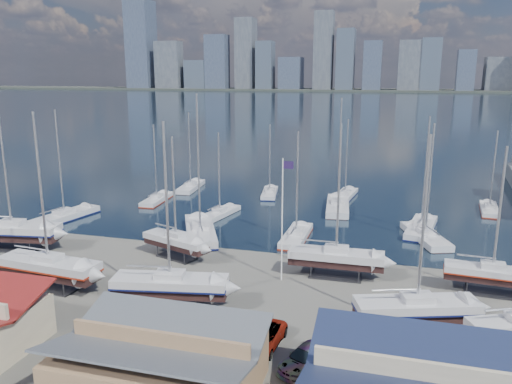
% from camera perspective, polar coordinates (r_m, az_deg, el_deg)
% --- Properties ---
extents(ground, '(1400.00, 1400.00, 0.00)m').
position_cam_1_polar(ground, '(47.36, -2.13, -10.92)').
color(ground, '#605E59').
rests_on(ground, ground).
extents(water, '(1400.00, 600.00, 0.40)m').
position_cam_1_polar(water, '(351.93, 13.49, 9.76)').
color(water, '#1A253C').
rests_on(water, ground).
extents(far_shore, '(1400.00, 80.00, 2.20)m').
position_cam_1_polar(far_shore, '(611.55, 14.50, 11.17)').
color(far_shore, '#2D332D').
rests_on(far_shore, ground).
extents(skyline, '(639.14, 43.80, 107.69)m').
position_cam_1_polar(skyline, '(605.58, 13.93, 14.79)').
color(skyline, '#475166').
rests_on(skyline, far_shore).
extents(shed_grey, '(12.60, 8.40, 4.17)m').
position_cam_1_polar(shed_grey, '(33.22, -10.95, -18.29)').
color(shed_grey, '#8C6B4C').
rests_on(shed_grey, ground).
extents(sailboat_cradle_0, '(11.13, 4.62, 17.35)m').
position_cam_1_polar(sailboat_cradle_0, '(62.97, -26.10, -4.02)').
color(sailboat_cradle_0, '#2D2D33').
rests_on(sailboat_cradle_0, ground).
extents(sailboat_cradle_1, '(10.31, 3.65, 16.31)m').
position_cam_1_polar(sailboat_cradle_1, '(50.38, -22.60, -7.90)').
color(sailboat_cradle_1, '#2D2D33').
rests_on(sailboat_cradle_1, ground).
extents(sailboat_cradle_2, '(8.24, 4.79, 13.21)m').
position_cam_1_polar(sailboat_cradle_2, '(54.63, -9.13, -5.54)').
color(sailboat_cradle_2, '#2D2D33').
rests_on(sailboat_cradle_2, ground).
extents(sailboat_cradle_3, '(10.13, 4.44, 15.85)m').
position_cam_1_polar(sailboat_cradle_3, '(43.53, -9.78, -10.41)').
color(sailboat_cradle_3, '#2D2D33').
rests_on(sailboat_cradle_3, ground).
extents(sailboat_cradle_4, '(9.19, 2.70, 15.02)m').
position_cam_1_polar(sailboat_cradle_4, '(49.66, 9.14, -7.38)').
color(sailboat_cradle_4, '#2D2D33').
rests_on(sailboat_cradle_4, ground).
extents(sailboat_cradle_5, '(9.80, 5.52, 15.33)m').
position_cam_1_polar(sailboat_cradle_5, '(40.90, 17.90, -12.54)').
color(sailboat_cradle_5, '#2D2D33').
rests_on(sailboat_cradle_5, ground).
extents(sailboat_cradle_6, '(8.40, 2.94, 13.52)m').
position_cam_1_polar(sailboat_cradle_6, '(50.16, 25.39, -8.44)').
color(sailboat_cradle_6, '#2D2D33').
rests_on(sailboat_cradle_6, ground).
extents(sailboat_moored_0, '(5.00, 10.87, 15.68)m').
position_cam_1_polar(sailboat_moored_0, '(73.11, -21.02, -2.76)').
color(sailboat_moored_0, black).
rests_on(sailboat_moored_0, water).
extents(sailboat_moored_1, '(2.92, 8.58, 12.62)m').
position_cam_1_polar(sailboat_moored_1, '(79.30, -11.25, -0.90)').
color(sailboat_moored_1, black).
rests_on(sailboat_moored_1, water).
extents(sailboat_moored_2, '(3.42, 9.39, 13.88)m').
position_cam_1_polar(sailboat_moored_2, '(86.97, -7.47, 0.50)').
color(sailboat_moored_2, black).
rests_on(sailboat_moored_2, water).
extents(sailboat_moored_3, '(8.19, 12.39, 18.08)m').
position_cam_1_polar(sailboat_moored_3, '(62.14, -6.38, -4.69)').
color(sailboat_moored_3, black).
rests_on(sailboat_moored_3, water).
extents(sailboat_moored_4, '(3.87, 8.43, 12.29)m').
position_cam_1_polar(sailboat_moored_4, '(70.21, -4.16, -2.51)').
color(sailboat_moored_4, black).
rests_on(sailboat_moored_4, water).
extents(sailboat_moored_5, '(3.61, 8.44, 12.22)m').
position_cam_1_polar(sailboat_moored_5, '(81.93, 1.57, -0.19)').
color(sailboat_moored_5, black).
rests_on(sailboat_moored_5, water).
extents(sailboat_moored_6, '(2.64, 9.16, 13.66)m').
position_cam_1_polar(sailboat_moored_6, '(60.53, 4.62, -5.15)').
color(sailboat_moored_6, black).
rests_on(sailboat_moored_6, water).
extents(sailboat_moored_7, '(4.27, 11.51, 16.99)m').
position_cam_1_polar(sailboat_moored_7, '(74.33, 9.31, -1.76)').
color(sailboat_moored_7, black).
rests_on(sailboat_moored_7, water).
extents(sailboat_moored_8, '(3.56, 9.08, 13.21)m').
position_cam_1_polar(sailboat_moored_8, '(81.65, 10.15, -0.45)').
color(sailboat_moored_8, black).
rests_on(sailboat_moored_8, water).
extents(sailboat_moored_9, '(5.85, 10.04, 14.63)m').
position_cam_1_polar(sailboat_moored_9, '(63.49, 18.78, -4.94)').
color(sailboat_moored_9, black).
rests_on(sailboat_moored_9, water).
extents(sailboat_moored_10, '(4.60, 10.52, 15.21)m').
position_cam_1_polar(sailboat_moored_10, '(66.69, 18.35, -4.05)').
color(sailboat_moored_10, black).
rests_on(sailboat_moored_10, water).
extents(sailboat_moored_11, '(3.08, 8.42, 12.31)m').
position_cam_1_polar(sailboat_moored_11, '(79.59, 25.09, -1.88)').
color(sailboat_moored_11, black).
rests_on(sailboat_moored_11, water).
extents(car_a, '(1.92, 3.96, 1.30)m').
position_cam_1_polar(car_a, '(46.51, -24.75, -11.80)').
color(car_a, gray).
rests_on(car_a, ground).
extents(car_b, '(4.49, 1.64, 1.47)m').
position_cam_1_polar(car_b, '(38.00, -8.70, -16.31)').
color(car_b, gray).
rests_on(car_b, ground).
extents(car_c, '(2.92, 5.45, 1.46)m').
position_cam_1_polar(car_c, '(37.86, 0.77, -16.29)').
color(car_c, gray).
rests_on(car_c, ground).
extents(car_d, '(3.85, 5.28, 1.42)m').
position_cam_1_polar(car_d, '(35.79, 5.74, -18.29)').
color(car_d, gray).
rests_on(car_d, ground).
extents(flagpole, '(1.06, 0.12, 11.95)m').
position_cam_1_polar(flagpole, '(46.79, 3.11, -2.27)').
color(flagpole, white).
rests_on(flagpole, ground).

